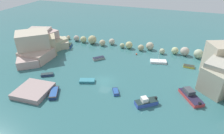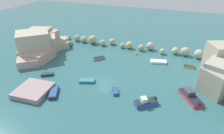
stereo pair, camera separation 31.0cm
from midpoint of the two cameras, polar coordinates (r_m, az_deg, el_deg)
cove_water at (r=44.54m, az=-2.08°, el=-4.12°), size 160.00×160.00×0.00m
cliff_headland_left at (r=61.18m, az=-19.96°, el=6.35°), size 12.42×21.31×7.14m
rock_breakwater at (r=60.82m, az=6.40°, el=6.38°), size 44.21×4.13×2.76m
stone_dock at (r=43.73m, az=-21.96°, el=-6.38°), size 6.99×7.10×1.05m
channel_buoy at (r=57.14m, az=7.48°, el=3.80°), size 0.48×0.48×0.48m
moored_boat_0 at (r=37.99m, az=10.09°, el=-10.18°), size 4.48×3.97×1.74m
moored_boat_1 at (r=44.42m, az=-7.18°, el=-4.02°), size 3.75×2.60×0.57m
moored_boat_2 at (r=53.74m, az=13.70°, el=1.55°), size 4.59×2.87×4.52m
moored_boat_3 at (r=48.90m, az=-18.38°, el=-2.07°), size 3.01×2.39×0.59m
moored_boat_4 at (r=64.09m, az=-12.20°, el=6.30°), size 2.47×3.70×0.61m
moored_boat_5 at (r=41.95m, az=-16.57°, el=-7.21°), size 3.20×4.37×0.71m
moored_boat_6 at (r=56.43m, az=-19.24°, el=2.07°), size 1.61×2.81×0.61m
moored_boat_7 at (r=54.08m, az=-3.75°, el=2.60°), size 3.11×3.11×0.68m
moored_boat_8 at (r=40.65m, az=1.23°, el=-7.25°), size 2.15×2.72×0.54m
moored_boat_9 at (r=42.05m, az=22.25°, el=-7.91°), size 5.04×6.09×1.61m
moored_boat_10 at (r=53.73m, az=21.92°, el=0.11°), size 2.78×1.46×0.51m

